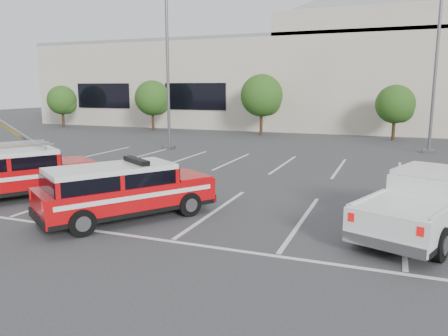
% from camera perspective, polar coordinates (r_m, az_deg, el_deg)
% --- Properties ---
extents(ground, '(120.00, 120.00, 0.00)m').
position_cam_1_polar(ground, '(13.50, -1.25, -5.72)').
color(ground, '#363639').
rests_on(ground, ground).
extents(stall_markings, '(23.00, 15.00, 0.01)m').
position_cam_1_polar(stall_markings, '(17.62, 4.34, -1.89)').
color(stall_markings, silver).
rests_on(stall_markings, ground).
extents(convention_building, '(60.00, 16.99, 13.20)m').
position_cam_1_polar(convention_building, '(44.12, 15.28, 11.31)').
color(convention_building, beige).
rests_on(convention_building, ground).
extents(tree_far_left, '(2.77, 2.77, 3.99)m').
position_cam_1_polar(tree_far_left, '(45.30, -20.28, 8.19)').
color(tree_far_left, '#3F2B19').
rests_on(tree_far_left, ground).
extents(tree_left, '(3.07, 3.07, 4.42)m').
position_cam_1_polar(tree_left, '(39.42, -9.19, 8.86)').
color(tree_left, '#3F2B19').
rests_on(tree_left, ground).
extents(tree_mid_left, '(3.37, 3.37, 4.85)m').
position_cam_1_polar(tree_mid_left, '(35.44, 5.09, 9.22)').
color(tree_mid_left, '#3F2B19').
rests_on(tree_mid_left, ground).
extents(tree_mid_right, '(2.77, 2.77, 3.99)m').
position_cam_1_polar(tree_mid_right, '(34.05, 21.60, 7.59)').
color(tree_mid_right, '#3F2B19').
rests_on(tree_mid_right, ground).
extents(light_pole_left, '(0.90, 0.60, 10.24)m').
position_cam_1_polar(light_pole_left, '(27.30, -7.38, 13.34)').
color(light_pole_left, '#59595E').
rests_on(light_pole_left, ground).
extents(light_pole_mid, '(0.90, 0.60, 10.24)m').
position_cam_1_polar(light_pole_mid, '(28.10, 25.97, 12.32)').
color(light_pole_mid, '#59595E').
rests_on(light_pole_mid, ground).
extents(fire_chief_suv, '(4.26, 5.11, 1.74)m').
position_cam_1_polar(fire_chief_suv, '(12.94, -12.92, -3.44)').
color(fire_chief_suv, '#AF080C').
rests_on(fire_chief_suv, ground).
extents(white_pickup, '(3.66, 5.73, 1.66)m').
position_cam_1_polar(white_pickup, '(12.55, 24.84, -4.81)').
color(white_pickup, silver).
rests_on(white_pickup, ground).
extents(ladder_suv, '(4.22, 5.07, 1.90)m').
position_cam_1_polar(ladder_suv, '(16.55, -25.38, -1.02)').
color(ladder_suv, '#AF080C').
rests_on(ladder_suv, ground).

